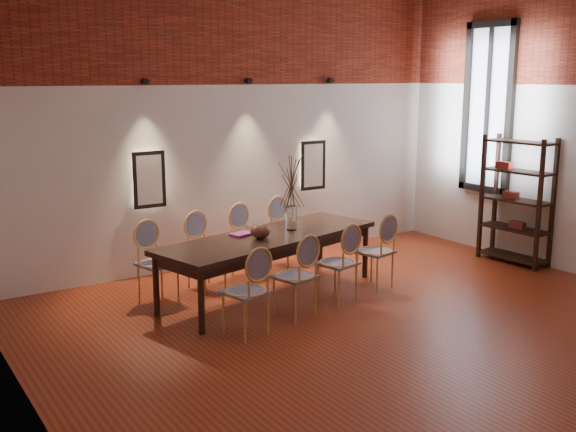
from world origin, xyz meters
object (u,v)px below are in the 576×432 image
chair_near_b (295,276)px  chair_near_d (375,251)px  chair_near_c (337,263)px  chair_far_b (206,252)px  book (242,234)px  chair_far_c (249,242)px  vase (291,218)px  bowl (260,231)px  chair_far_a (158,264)px  chair_far_d (288,232)px  shelving_rack (516,200)px  chair_near_a (245,292)px  dining_table (270,265)px

chair_near_b → chair_near_d: bearing=0.0°
chair_near_c → chair_far_b: size_ratio=1.00×
chair_near_b → book: (-0.11, 0.97, 0.30)m
chair_far_c → chair_near_b: bearing=64.0°
vase → bowl: (-0.55, -0.18, -0.06)m
chair_far_a → chair_far_d: bearing=180.0°
vase → shelving_rack: shelving_rack is taller
bowl → shelving_rack: 3.91m
chair_near_a → book: (0.60, 1.14, 0.30)m
chair_near_c → chair_far_c: 1.50m
book → shelving_rack: bearing=-11.6°
chair_near_a → vase: 1.71m
chair_near_a → chair_far_b: same height
chair_far_b → vase: vase is taller
chair_far_d → chair_far_b: bearing=-0.0°
dining_table → chair_near_d: size_ratio=3.12×
chair_far_c → vase: 0.87m
chair_near_a → chair_near_d: 2.20m
chair_near_b → chair_near_a: bearing=180.0°
chair_near_a → dining_table: bearing=34.3°
chair_near_c → shelving_rack: (3.15, -0.01, 0.43)m
chair_near_b → chair_far_a: same height
vase → bowl: 0.59m
dining_table → chair_near_d: (1.24, -0.48, 0.09)m
chair_far_a → vase: 1.71m
chair_far_d → shelving_rack: bearing=136.3°
dining_table → chair_far_d: 1.34m
book → chair_far_b: bearing=115.1°
chair_near_c → bowl: (-0.72, 0.55, 0.37)m
chair_near_a → chair_near_c: same height
chair_far_a → chair_far_c: (1.43, 0.33, 0.00)m
chair_near_a → chair_far_a: (-0.34, 1.46, 0.00)m
chair_near_b → bowl: 0.81m
vase → bowl: bearing=-161.9°
chair_near_a → bowl: (0.71, 0.89, 0.37)m
chair_near_d → shelving_rack: 2.48m
chair_near_a → chair_far_c: bearing=45.7°
dining_table → chair_near_b: bearing=-116.0°
chair_near_d → chair_far_a: bearing=145.7°
dining_table → chair_far_a: bearing=145.7°
shelving_rack → chair_near_b: bearing=179.1°
shelving_rack → dining_table: bearing=166.6°
chair_near_d → chair_far_a: (-2.48, 0.96, 0.00)m
shelving_rack → bowl: bearing=168.5°
chair_near_d → chair_far_d: same height
chair_near_d → chair_far_c: size_ratio=1.00×
chair_near_a → chair_far_c: (1.09, 1.80, 0.00)m
chair_far_b → bowl: size_ratio=3.92×
dining_table → chair_near_b: (-0.19, -0.82, 0.09)m
chair_near_c → chair_far_d: bearing=64.0°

